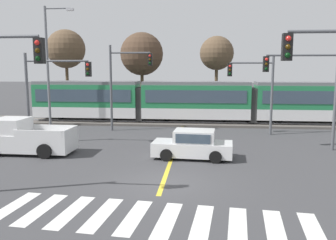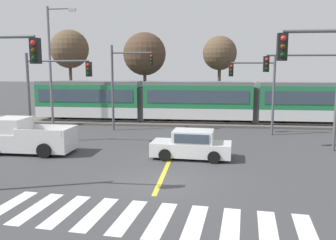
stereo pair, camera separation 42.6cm
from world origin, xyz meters
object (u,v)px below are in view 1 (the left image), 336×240
light_rail_tram (196,100)px  bare_tree_far_west (66,49)px  traffic_light_mid_right (311,82)px  traffic_light_far_right (256,84)px  traffic_light_mid_left (50,84)px  pickup_truck (23,139)px  street_lamp_west (50,60)px  traffic_light_far_left (124,76)px  bare_tree_west (142,54)px  bare_tree_east (217,54)px  sedan_crossing (193,145)px

light_rail_tram → bare_tree_far_west: size_ratio=3.22×
traffic_light_mid_right → light_rail_tram: bearing=126.5°
traffic_light_mid_right → traffic_light_far_right: size_ratio=1.07×
traffic_light_far_right → bare_tree_far_west: size_ratio=0.64×
traffic_light_mid_left → pickup_truck: bearing=-100.6°
pickup_truck → street_lamp_west: street_lamp_west is taller
traffic_light_far_left → bare_tree_west: (-0.16, 8.77, 1.93)m
bare_tree_far_west → bare_tree_east: size_ratio=1.10×
traffic_light_mid_right → bare_tree_west: 18.60m
street_lamp_west → bare_tree_east: 15.91m
traffic_light_mid_right → traffic_light_mid_left: bearing=179.6°
sedan_crossing → bare_tree_west: size_ratio=0.53×
light_rail_tram → traffic_light_mid_right: traffic_light_mid_right is taller
pickup_truck → traffic_light_far_left: size_ratio=0.84×
sedan_crossing → bare_tree_west: (-5.55, 16.56, 5.38)m
traffic_light_far_left → traffic_light_far_right: traffic_light_far_left is taller
traffic_light_far_right → bare_tree_west: size_ratio=0.68×
traffic_light_mid_left → traffic_light_far_right: bearing=18.6°
pickup_truck → traffic_light_far_right: traffic_light_far_right is taller
pickup_truck → traffic_light_far_right: 15.74m
traffic_light_mid_left → bare_tree_east: (10.80, 14.69, 2.37)m
traffic_light_far_right → street_lamp_west: street_lamp_west is taller
pickup_truck → street_lamp_west: bearing=103.8°
light_rail_tram → pickup_truck: light_rail_tram is taller
light_rail_tram → sedan_crossing: bearing=-89.5°
bare_tree_far_west → street_lamp_west: bearing=-76.8°
light_rail_tram → traffic_light_far_left: (-5.29, -4.01, 2.10)m
bare_tree_west → bare_tree_east: size_ratio=1.04×
traffic_light_mid_right → bare_tree_far_west: size_ratio=0.69×
traffic_light_mid_left → street_lamp_west: size_ratio=0.60×
bare_tree_far_west → bare_tree_east: bare_tree_far_west is taller
traffic_light_mid_right → street_lamp_west: bearing=160.7°
traffic_light_far_left → bare_tree_east: bearing=53.4°
traffic_light_mid_right → bare_tree_far_west: (-20.39, 15.11, 2.69)m
traffic_light_mid_left → traffic_light_mid_right: bearing=-0.4°
pickup_truck → traffic_light_mid_right: traffic_light_mid_right is taller
traffic_light_mid_left → street_lamp_west: street_lamp_west is taller
pickup_truck → traffic_light_mid_left: 3.99m
traffic_light_mid_right → bare_tree_west: bearing=131.3°
street_lamp_west → bare_tree_west: size_ratio=1.16×
light_rail_tram → bare_tree_east: (1.91, 5.68, 4.09)m
pickup_truck → bare_tree_east: bare_tree_east is taller
traffic_light_far_left → street_lamp_west: street_lamp_west is taller
traffic_light_far_right → bare_tree_west: bare_tree_west is taller
pickup_truck → traffic_light_mid_left: (0.50, 2.66, 2.93)m
sedan_crossing → light_rail_tram: bearing=90.5°
traffic_light_far_left → street_lamp_west: bearing=168.3°
bare_tree_east → traffic_light_far_left: bearing=-126.6°
sedan_crossing → bare_tree_east: 18.40m
sedan_crossing → traffic_light_far_right: size_ratio=0.77×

